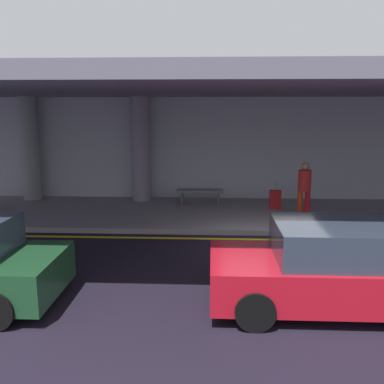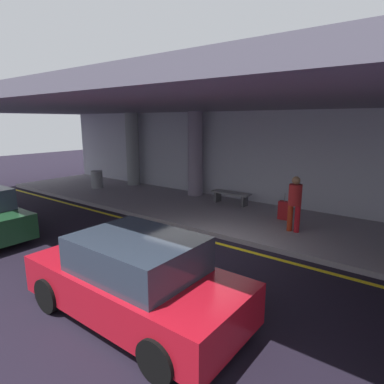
{
  "view_description": "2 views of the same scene",
  "coord_description": "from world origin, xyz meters",
  "px_view_note": "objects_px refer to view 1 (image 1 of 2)",
  "views": [
    {
      "loc": [
        -1.48,
        -10.11,
        3.4
      ],
      "look_at": [
        -2.09,
        2.7,
        0.86
      ],
      "focal_mm": 39.59,
      "sensor_mm": 36.0,
      "label": 1
    },
    {
      "loc": [
        4.51,
        -6.7,
        3.4
      ],
      "look_at": [
        -1.92,
        1.76,
        1.07
      ],
      "focal_mm": 30.38,
      "sensor_mm": 36.0,
      "label": 2
    }
  ],
  "objects_px": {
    "support_column_left_mid": "(141,149)",
    "traveler_with_luggage": "(304,186)",
    "suitcase_upright_primary": "(275,200)",
    "bench_metal": "(200,193)",
    "support_column_far_left": "(30,149)",
    "car_red": "(332,268)"
  },
  "relations": [
    {
      "from": "suitcase_upright_primary",
      "to": "support_column_left_mid",
      "type": "bearing_deg",
      "value": -172.63
    },
    {
      "from": "support_column_far_left",
      "to": "traveler_with_luggage",
      "type": "bearing_deg",
      "value": -13.28
    },
    {
      "from": "support_column_left_mid",
      "to": "car_red",
      "type": "xyz_separation_m",
      "value": [
        4.58,
        -7.89,
        -1.26
      ]
    },
    {
      "from": "car_red",
      "to": "bench_metal",
      "type": "relative_size",
      "value": 2.56
    },
    {
      "from": "car_red",
      "to": "bench_metal",
      "type": "bearing_deg",
      "value": 109.89
    },
    {
      "from": "support_column_left_mid",
      "to": "traveler_with_luggage",
      "type": "xyz_separation_m",
      "value": [
        5.3,
        -2.2,
        -0.86
      ]
    },
    {
      "from": "bench_metal",
      "to": "car_red",
      "type": "bearing_deg",
      "value": -71.61
    },
    {
      "from": "car_red",
      "to": "traveler_with_luggage",
      "type": "xyz_separation_m",
      "value": [
        0.72,
        5.69,
        0.4
      ]
    },
    {
      "from": "support_column_far_left",
      "to": "support_column_left_mid",
      "type": "relative_size",
      "value": 1.0
    },
    {
      "from": "support_column_far_left",
      "to": "support_column_left_mid",
      "type": "xyz_separation_m",
      "value": [
        4.0,
        0.0,
        0.0
      ]
    },
    {
      "from": "support_column_left_mid",
      "to": "traveler_with_luggage",
      "type": "distance_m",
      "value": 5.8
    },
    {
      "from": "traveler_with_luggage",
      "to": "bench_metal",
      "type": "height_order",
      "value": "traveler_with_luggage"
    },
    {
      "from": "traveler_with_luggage",
      "to": "car_red",
      "type": "bearing_deg",
      "value": -44.94
    },
    {
      "from": "suitcase_upright_primary",
      "to": "bench_metal",
      "type": "distance_m",
      "value": 2.59
    },
    {
      "from": "support_column_far_left",
      "to": "bench_metal",
      "type": "bearing_deg",
      "value": -4.31
    },
    {
      "from": "support_column_far_left",
      "to": "car_red",
      "type": "height_order",
      "value": "support_column_far_left"
    },
    {
      "from": "car_red",
      "to": "traveler_with_luggage",
      "type": "distance_m",
      "value": 5.75
    },
    {
      "from": "traveler_with_luggage",
      "to": "suitcase_upright_primary",
      "type": "relative_size",
      "value": 1.87
    },
    {
      "from": "support_column_left_mid",
      "to": "bench_metal",
      "type": "bearing_deg",
      "value": -12.29
    },
    {
      "from": "support_column_far_left",
      "to": "suitcase_upright_primary",
      "type": "relative_size",
      "value": 4.06
    },
    {
      "from": "support_column_left_mid",
      "to": "traveler_with_luggage",
      "type": "relative_size",
      "value": 2.17
    },
    {
      "from": "support_column_left_mid",
      "to": "bench_metal",
      "type": "distance_m",
      "value": 2.62
    }
  ]
}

